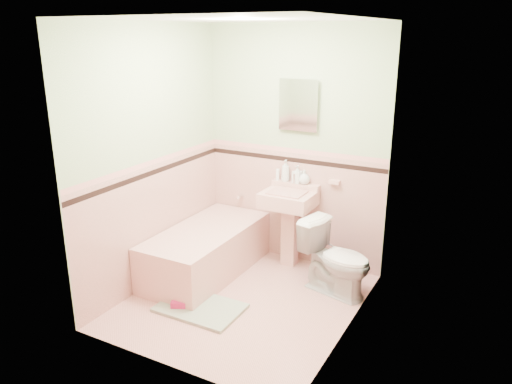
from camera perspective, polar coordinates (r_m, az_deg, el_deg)
The scene contains 32 objects.
floor at distance 4.78m, azimuth -1.46°, elevation -12.30°, with size 2.20×2.20×0.00m, color #DD9C91.
ceiling at distance 4.14m, azimuth -1.74°, elevation 19.19°, with size 2.20×2.20×0.00m, color white.
wall_back at distance 5.25m, azimuth 4.43°, elevation 5.09°, with size 2.50×2.50×0.00m, color beige.
wall_front at distance 3.43m, azimuth -10.77°, elevation -2.07°, with size 2.50×2.50×0.00m, color beige.
wall_left at distance 4.86m, azimuth -11.89°, elevation 3.73°, with size 2.50×2.50×0.00m, color beige.
wall_right at distance 3.91m, azimuth 11.22°, elevation 0.39°, with size 2.50×2.50×0.00m, color beige.
wainscot_back at distance 5.42m, azimuth 4.21°, elevation -1.65°, with size 2.00×2.00×0.00m, color #E0A296.
wainscot_front at distance 3.71m, azimuth -10.07°, elevation -11.51°, with size 2.00×2.00×0.00m, color #E0A296.
wainscot_left at distance 5.04m, azimuth -11.32°, elevation -3.47°, with size 2.20×2.20×0.00m, color #E0A296.
wainscot_right at distance 4.15m, azimuth 10.52°, elevation -8.18°, with size 2.20×2.20×0.00m, color #E0A296.
accent_back at distance 5.26m, azimuth 4.31°, elevation 3.68°, with size 2.00×2.00×0.00m, color black.
accent_front at distance 3.49m, azimuth -10.47°, elevation -3.99°, with size 2.00×2.00×0.00m, color black.
accent_left at distance 4.88m, azimuth -11.63°, elevation 2.22°, with size 2.20×2.20×0.00m, color black.
accent_right at distance 3.96m, azimuth 10.86°, elevation -1.37°, with size 2.20×2.20×0.00m, color black.
cap_back at distance 5.24m, azimuth 4.34°, elevation 4.74°, with size 2.00×2.00×0.00m, color #DD8F88.
cap_front at distance 3.46m, azimuth -10.56°, elevation -2.45°, with size 2.00×2.00×0.00m, color #DD8F88.
cap_left at distance 4.85m, azimuth -11.70°, elevation 3.36°, with size 2.20×2.20×0.00m, color #DD8F88.
cap_right at distance 3.93m, azimuth 10.94°, elevation 0.00°, with size 2.20×2.20×0.00m, color #DD8F88.
bathtub at distance 5.23m, azimuth -5.71°, elevation -6.87°, with size 0.70×1.50×0.45m, color #D89D92.
tub_faucet at distance 5.65m, azimuth -1.77°, elevation -0.47°, with size 0.04×0.04×0.12m, color silver.
sink at distance 5.27m, azimuth 3.64°, elevation -4.35°, with size 0.53×0.48×0.83m, color #D89D92, non-canonical shape.
sink_faucet at distance 5.22m, azimuth 4.40°, elevation 1.61°, with size 0.02×0.02×0.10m, color silver.
medicine_cabinet at distance 5.12m, azimuth 4.93°, elevation 9.88°, with size 0.36×0.04×0.44m, color white.
soap_dish at distance 5.12m, azimuth 8.97°, elevation 1.14°, with size 0.11×0.06×0.04m, color #D89D92.
soap_bottle_left at distance 5.28m, azimuth 3.40°, elevation 2.46°, with size 0.09×0.09×0.23m, color #B2B2B2.
soap_bottle_mid at distance 5.24m, azimuth 4.75°, elevation 2.04°, with size 0.08×0.09×0.19m, color #B2B2B2.
soap_bottle_right at distance 5.21m, azimuth 5.55°, elevation 1.72°, with size 0.12×0.12×0.15m, color #B2B2B2.
tube at distance 5.34m, azimuth 2.50°, elevation 2.01°, with size 0.04×0.04×0.12m, color white.
toilet at distance 4.82m, azimuth 9.21°, elevation -7.54°, with size 0.39×0.69×0.71m, color white.
bucket at distance 5.18m, azimuth 8.08°, elevation -8.41°, with size 0.25×0.25×0.25m, color #0B24AA, non-canonical shape.
bath_mat at distance 4.67m, azimuth -6.40°, elevation -13.03°, with size 0.75×0.50×0.03m, color gray.
shoe at distance 4.66m, azimuth -8.87°, elevation -12.61°, with size 0.13×0.06×0.05m, color #BF1E59.
Camera 1 is at (2.07, -3.59, 2.40)m, focal length 34.96 mm.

